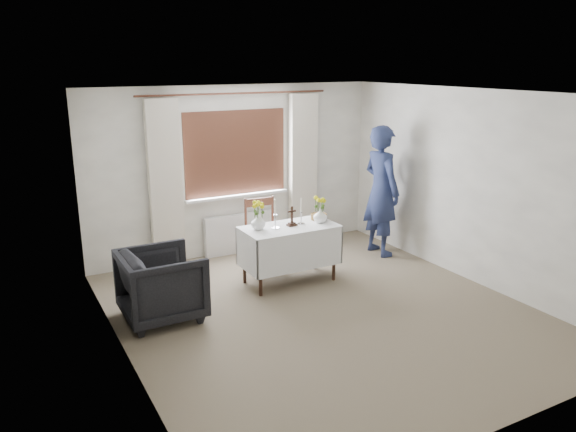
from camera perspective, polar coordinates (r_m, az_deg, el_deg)
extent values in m
plane|color=#7C7256|center=(6.65, 3.67, -9.70)|extent=(5.00, 5.00, 0.00)
cube|color=white|center=(7.36, 0.15, -3.91)|extent=(1.24, 0.64, 0.76)
imported|color=black|center=(6.50, -12.69, -6.84)|extent=(0.88, 0.86, 0.80)
imported|color=navy|center=(8.42, 9.45, 2.54)|extent=(0.47, 0.71, 1.94)
cube|color=silver|center=(8.54, -4.98, -1.76)|extent=(1.10, 0.10, 0.60)
imported|color=white|center=(7.10, -3.05, -0.62)|extent=(0.23, 0.23, 0.19)
imported|color=white|center=(7.40, 3.29, 0.04)|extent=(0.24, 0.24, 0.19)
cylinder|color=brown|center=(7.56, 3.15, -0.06)|extent=(0.27, 0.27, 0.08)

